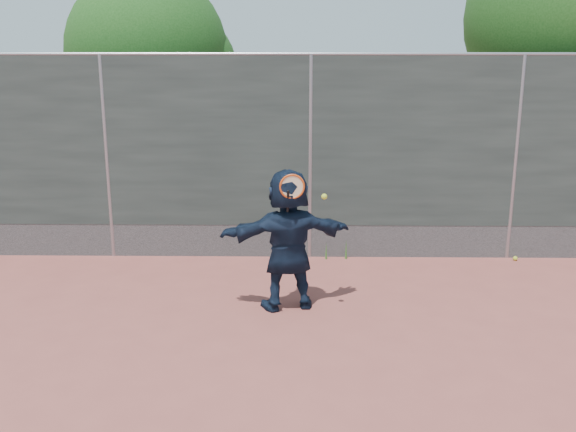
{
  "coord_description": "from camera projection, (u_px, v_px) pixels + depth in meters",
  "views": [
    {
      "loc": [
        -0.18,
        -5.82,
        3.05
      ],
      "look_at": [
        -0.3,
        1.51,
        1.15
      ],
      "focal_mm": 40.0,
      "sensor_mm": 36.0,
      "label": 1
    }
  ],
  "objects": [
    {
      "name": "player",
      "position": [
        288.0,
        239.0,
        7.65
      ],
      "size": [
        1.68,
        0.88,
        1.73
      ],
      "primitive_type": "imported",
      "rotation": [
        0.0,
        0.0,
        3.38
      ],
      "color": "#121E32",
      "rests_on": "ground"
    },
    {
      "name": "weed_clump",
      "position": [
        329.0,
        250.0,
        9.64
      ],
      "size": [
        0.68,
        0.07,
        0.3
      ],
      "color": "#387226",
      "rests_on": "ground"
    },
    {
      "name": "swing_action",
      "position": [
        295.0,
        189.0,
        7.29
      ],
      "size": [
        0.55,
        0.18,
        0.51
      ],
      "color": "#D14713",
      "rests_on": "ground"
    },
    {
      "name": "ball_ground",
      "position": [
        515.0,
        258.0,
        9.59
      ],
      "size": [
        0.07,
        0.07,
        0.07
      ],
      "primitive_type": "sphere",
      "color": "#BBD12E",
      "rests_on": "ground"
    },
    {
      "name": "ground",
      "position": [
        315.0,
        366.0,
        6.4
      ],
      "size": [
        80.0,
        80.0,
        0.0
      ],
      "primitive_type": "plane",
      "color": "#9E4C42",
      "rests_on": "ground"
    },
    {
      "name": "tree_left",
      "position": [
        157.0,
        56.0,
        12.04
      ],
      "size": [
        3.15,
        3.0,
        4.53
      ],
      "color": "#382314",
      "rests_on": "ground"
    },
    {
      "name": "fence",
      "position": [
        310.0,
        154.0,
        9.39
      ],
      "size": [
        20.0,
        0.06,
        3.03
      ],
      "color": "#38423D",
      "rests_on": "ground"
    }
  ]
}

